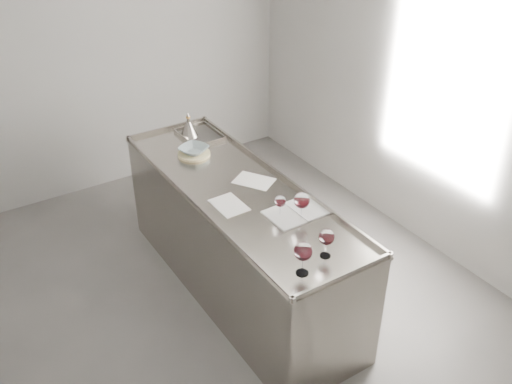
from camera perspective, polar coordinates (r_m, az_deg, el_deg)
room_shell at (r=3.50m, az=-6.47°, el=2.38°), size 4.54×5.04×2.84m
counter at (r=4.42m, az=-1.76°, el=-4.82°), size 0.77×2.42×0.97m
wine_glass_left at (r=3.29m, az=4.74°, el=-6.00°), size 0.11×0.11×0.22m
wine_glass_middle at (r=3.75m, az=4.60°, el=-0.90°), size 0.11×0.11×0.21m
wine_glass_right at (r=3.45m, az=7.07°, el=-4.56°), size 0.10×0.10×0.19m
wine_glass_small at (r=3.80m, az=2.44°, el=-1.00°), size 0.08×0.08×0.16m
notebook at (r=3.89m, az=3.99°, el=-2.05°), size 0.40×0.28×0.02m
loose_paper_top at (r=4.25m, az=-0.20°, el=1.13°), size 0.32×0.35×0.00m
loose_paper_under at (r=3.97m, az=-2.71°, el=-1.31°), size 0.20×0.28×0.00m
trivet at (r=4.64m, az=-6.22°, el=3.82°), size 0.34×0.34×0.02m
ceramic_bowl at (r=4.62m, az=-6.24°, el=4.23°), size 0.29×0.29×0.05m
wine_funnel at (r=4.93m, az=-6.73°, el=6.31°), size 0.16×0.16×0.23m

